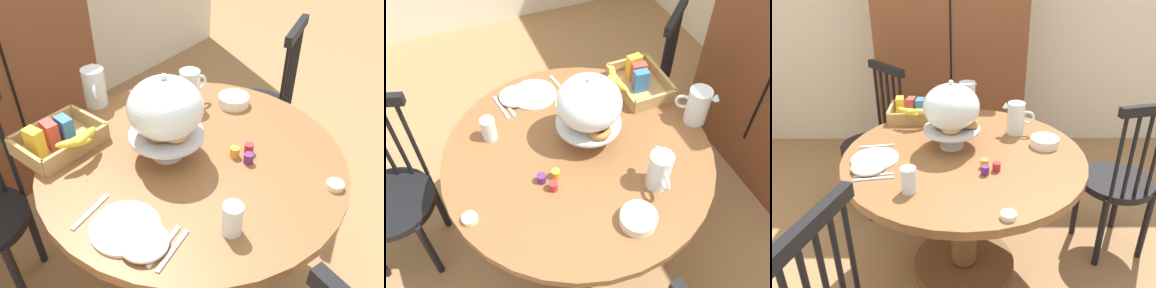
{
  "view_description": "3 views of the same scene",
  "coord_description": "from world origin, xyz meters",
  "views": [
    {
      "loc": [
        -0.99,
        -0.61,
        1.69
      ],
      "look_at": [
        -0.06,
        0.12,
        0.79
      ],
      "focal_mm": 37.06,
      "sensor_mm": 36.0,
      "label": 1
    },
    {
      "loc": [
        0.98,
        -0.31,
        2.07
      ],
      "look_at": [
        -0.06,
        0.12,
        0.79
      ],
      "focal_mm": 38.12,
      "sensor_mm": 36.0,
      "label": 2
    },
    {
      "loc": [
        -0.07,
        -1.5,
        1.61
      ],
      "look_at": [
        -0.06,
        0.12,
        0.79
      ],
      "focal_mm": 35.62,
      "sensor_mm": 36.0,
      "label": 3
    }
  ],
  "objects": [
    {
      "name": "orange_juice_pitcher",
      "position": [
        0.21,
        0.34,
        0.82
      ],
      "size": [
        0.17,
        0.09,
        0.17
      ],
      "color": "silver",
      "rests_on": "dining_table"
    },
    {
      "name": "drinking_glass",
      "position": [
        -0.29,
        -0.21,
        0.8
      ],
      "size": [
        0.06,
        0.06,
        0.11
      ],
      "primitive_type": "cylinder",
      "color": "silver",
      "rests_on": "dining_table"
    },
    {
      "name": "soup_spoon",
      "position": [
        -0.5,
        0.19,
        0.74
      ],
      "size": [
        0.17,
        0.04,
        0.01
      ],
      "primitive_type": "cube",
      "rotation": [
        0.0,
        0.0,
        3.3
      ],
      "color": "silver",
      "rests_on": "dining_table"
    },
    {
      "name": "windsor_chair_near_window",
      "position": [
        0.8,
        0.29,
        0.45
      ],
      "size": [
        0.41,
        0.41,
        0.97
      ],
      "color": "black",
      "rests_on": "ground_plane"
    },
    {
      "name": "milk_pitcher",
      "position": [
        -0.04,
        0.68,
        0.82
      ],
      "size": [
        0.13,
        0.16,
        0.18
      ],
      "color": "silver",
      "rests_on": "dining_table"
    },
    {
      "name": "cereal_bowl",
      "position": [
        0.34,
        0.19,
        0.76
      ],
      "size": [
        0.14,
        0.14,
        0.04
      ],
      "primitive_type": "cylinder",
      "color": "white",
      "rests_on": "dining_table"
    },
    {
      "name": "jam_jar_strawberry",
      "position": [
        0.08,
        -0.05,
        0.76
      ],
      "size": [
        0.04,
        0.04,
        0.04
      ],
      "primitive_type": "cylinder",
      "color": "#B7282D",
      "rests_on": "dining_table"
    },
    {
      "name": "dining_table",
      "position": [
        -0.06,
        0.12,
        0.52
      ],
      "size": [
        1.16,
        1.16,
        0.74
      ],
      "color": "brown",
      "rests_on": "ground_plane"
    },
    {
      "name": "jam_jar_apricot",
      "position": [
        0.03,
        -0.02,
        0.76
      ],
      "size": [
        0.04,
        0.04,
        0.04
      ],
      "primitive_type": "cylinder",
      "color": "orange",
      "rests_on": "dining_table"
    },
    {
      "name": "china_plate_large",
      "position": [
        -0.48,
        0.05,
        0.75
      ],
      "size": [
        0.22,
        0.22,
        0.01
      ],
      "primitive_type": "cylinder",
      "color": "white",
      "rests_on": "dining_table"
    },
    {
      "name": "dinner_fork",
      "position": [
        -0.45,
        -0.12,
        0.74
      ],
      "size": [
        0.17,
        0.04,
        0.01
      ],
      "primitive_type": "cube",
      "rotation": [
        0.0,
        0.0,
        3.3
      ],
      "color": "silver",
      "rests_on": "dining_table"
    },
    {
      "name": "china_plate_small",
      "position": [
        -0.49,
        -0.04,
        0.76
      ],
      "size": [
        0.15,
        0.15,
        0.01
      ],
      "primitive_type": "cylinder",
      "color": "white",
      "rests_on": "china_plate_large"
    },
    {
      "name": "cereal_basket",
      "position": [
        -0.35,
        0.54,
        0.78
      ],
      "size": [
        0.32,
        0.3,
        0.12
      ],
      "color": "tan",
      "rests_on": "dining_table"
    },
    {
      "name": "ground_plane",
      "position": [
        0.0,
        0.0,
        0.0
      ],
      "size": [
        10.0,
        10.0,
        0.0
      ],
      "primitive_type": "plane",
      "color": "#997047"
    },
    {
      "name": "table_knife",
      "position": [
        -0.46,
        -0.09,
        0.74
      ],
      "size": [
        0.17,
        0.04,
        0.01
      ],
      "primitive_type": "cube",
      "rotation": [
        0.0,
        0.0,
        3.3
      ],
      "color": "silver",
      "rests_on": "dining_table"
    },
    {
      "name": "pastry_stand_with_dome",
      "position": [
        -0.12,
        0.19,
        0.94
      ],
      "size": [
        0.28,
        0.28,
        0.34
      ],
      "color": "silver",
      "rests_on": "dining_table"
    },
    {
      "name": "jam_jar_grape",
      "position": [
        0.03,
        -0.08,
        0.76
      ],
      "size": [
        0.04,
        0.04,
        0.04
      ],
      "primitive_type": "cylinder",
      "color": "#5B2366",
      "rests_on": "dining_table"
    },
    {
      "name": "butter_dish",
      "position": [
        0.09,
        -0.38,
        0.75
      ],
      "size": [
        0.06,
        0.06,
        0.02
      ],
      "primitive_type": "cylinder",
      "color": "beige",
      "rests_on": "dining_table"
    }
  ]
}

